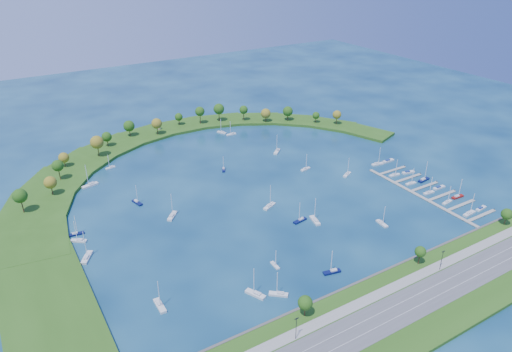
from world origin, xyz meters
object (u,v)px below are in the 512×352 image
moored_boat_18 (275,265)px  moored_boat_20 (87,257)px  moored_boat_8 (315,220)px  moored_boat_17 (305,169)px  moored_boat_1 (137,202)px  moored_boat_12 (347,174)px  moored_boat_0 (231,134)px  docked_boat_6 (411,183)px  docked_boat_8 (395,175)px  docked_boat_11 (388,161)px  docked_boat_10 (378,164)px  moored_boat_9 (76,233)px  moored_boat_7 (269,206)px  moored_boat_21 (332,271)px  docked_boat_7 (424,179)px  docked_boat_9 (408,172)px  moored_boat_3 (172,215)px  moored_boat_5 (222,132)px  docked_boat_0 (469,213)px  moored_boat_10 (160,305)px  moored_boat_14 (256,294)px  moored_boat_13 (382,223)px  moored_boat_2 (300,220)px  moored_boat_11 (79,240)px  docked_boat_4 (429,192)px  moored_boat_19 (90,185)px  docked_boat_2 (447,202)px  moored_boat_4 (277,151)px  moored_boat_6 (279,294)px  moored_boat_15 (110,167)px  moored_boat_16 (224,169)px  docked_boat_1 (481,208)px  docked_boat_3 (458,196)px  docked_boat_5 (439,187)px  harbor_tower (159,127)px  dock_system (428,193)px

moored_boat_18 → moored_boat_20: (-73.43, 50.85, 0.15)m
moored_boat_8 → moored_boat_17: 63.67m
moored_boat_1 → moored_boat_12: 132.07m
moored_boat_0 → docked_boat_6: bearing=112.4°
docked_boat_8 → docked_boat_11: (12.34, 17.73, -0.21)m
moored_boat_20 → docked_boat_10: 192.85m
moored_boat_9 → moored_boat_7: bearing=-9.4°
moored_boat_9 → docked_boat_8: bearing=-4.5°
moored_boat_8 → moored_boat_21: size_ratio=1.12×
docked_boat_7 → moored_boat_9: bearing=159.1°
docked_boat_8 → docked_boat_9: docked_boat_8 is taller
moored_boat_3 → moored_boat_5: bearing=1.9°
moored_boat_1 → docked_boat_0: (153.01, -106.60, 0.02)m
docked_boat_10 → docked_boat_11: (9.95, -0.01, -0.25)m
moored_boat_10 → moored_boat_14: size_ratio=1.00×
moored_boat_13 → docked_boat_8: 61.72m
moored_boat_2 → moored_boat_11: size_ratio=1.03×
docked_boat_4 → moored_boat_21: bearing=-159.8°
moored_boat_13 → docked_boat_4: moored_boat_13 is taller
moored_boat_19 → docked_boat_7: moored_boat_19 is taller
moored_boat_20 → docked_boat_11: moored_boat_20 is taller
moored_boat_0 → docked_boat_0: (56.06, -172.14, 0.04)m
docked_boat_0 → docked_boat_2: bearing=84.7°
moored_boat_4 → moored_boat_18: moored_boat_4 is taller
moored_boat_10 → docked_boat_2: size_ratio=1.27×
moored_boat_17 → moored_boat_10: bearing=-161.5°
moored_boat_1 → moored_boat_14: size_ratio=0.88×
moored_boat_7 → docked_boat_2: (90.24, -48.85, -0.08)m
moored_boat_19 → docked_boat_4: 205.52m
docked_boat_6 → docked_boat_11: docked_boat_6 is taller
moored_boat_2 → moored_boat_21: 44.98m
moored_boat_0 → moored_boat_8: moored_boat_8 is taller
moored_boat_6 → moored_boat_15: bearing=-40.2°
moored_boat_16 → docked_boat_2: docked_boat_2 is taller
moored_boat_5 → docked_boat_9: bearing=-178.0°
moored_boat_1 → moored_boat_16: size_ratio=1.20×
moored_boat_0 → moored_boat_18: (-60.87, -155.20, -0.05)m
docked_boat_7 → docked_boat_1: bearing=-96.9°
docked_boat_8 → moored_boat_10: bearing=-162.1°
moored_boat_10 → docked_boat_8: 176.32m
moored_boat_0 → moored_boat_15: (-97.25, -11.27, -0.04)m
moored_boat_12 → docked_boat_3: bearing=-82.9°
moored_boat_10 → docked_boat_5: (182.91, 10.32, -0.33)m
moored_boat_14 → docked_boat_11: size_ratio=1.52×
moored_boat_19 → docked_boat_6: 198.10m
moored_boat_10 → moored_boat_11: size_ratio=1.16×
harbor_tower → moored_boat_18: (-15.47, -190.41, -3.42)m
moored_boat_17 → docked_boat_4: bearing=-67.0°
harbor_tower → docked_boat_10: size_ratio=0.35×
dock_system → moored_boat_5: (-60.45, 150.93, 0.54)m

